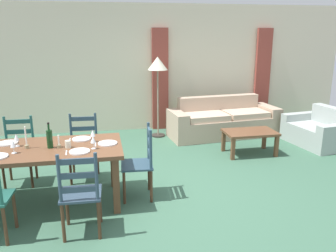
{
  "coord_description": "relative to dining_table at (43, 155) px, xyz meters",
  "views": [
    {
      "loc": [
        -0.78,
        -4.25,
        2.1
      ],
      "look_at": [
        0.19,
        0.62,
        0.75
      ],
      "focal_mm": 36.82,
      "sensor_mm": 36.0,
      "label": 1
    }
  ],
  "objects": [
    {
      "name": "candle_tall",
      "position": [
        -0.18,
        0.02,
        0.16
      ],
      "size": [
        0.05,
        0.05,
        0.27
      ],
      "color": "#998C66",
      "rests_on": "dining_table"
    },
    {
      "name": "ground_plane",
      "position": [
        1.5,
        0.07,
        -0.67
      ],
      "size": [
        9.6,
        9.6,
        0.02
      ],
      "primitive_type": "cube",
      "color": "#3A624B"
    },
    {
      "name": "wine_bottle",
      "position": [
        0.09,
        -0.02,
        0.2
      ],
      "size": [
        0.07,
        0.07,
        0.32
      ],
      "color": "#143819",
      "rests_on": "dining_table"
    },
    {
      "name": "dinner_plate_head_east",
      "position": [
        0.78,
        0.0,
        0.1
      ],
      "size": [
        0.24,
        0.24,
        0.02
      ],
      "primitive_type": "cylinder",
      "color": "white",
      "rests_on": "dining_table"
    },
    {
      "name": "curtain_panel_right",
      "position": [
        4.42,
        3.23,
        0.44
      ],
      "size": [
        0.35,
        0.08,
        2.2
      ],
      "primitive_type": "cube",
      "color": "brown",
      "rests_on": "ground_plane"
    },
    {
      "name": "dinner_plate_far_left",
      "position": [
        -0.45,
        0.25,
        0.1
      ],
      "size": [
        0.24,
        0.24,
        0.02
      ],
      "primitive_type": "cylinder",
      "color": "white",
      "rests_on": "dining_table"
    },
    {
      "name": "candle_short",
      "position": [
        0.2,
        -0.04,
        0.13
      ],
      "size": [
        0.05,
        0.05,
        0.16
      ],
      "color": "#998C66",
      "rests_on": "dining_table"
    },
    {
      "name": "standing_lamp",
      "position": [
        1.87,
        2.67,
        0.75
      ],
      "size": [
        0.4,
        0.4,
        1.64
      ],
      "color": "#332D28",
      "rests_on": "ground_plane"
    },
    {
      "name": "fork_near_right",
      "position": [
        0.3,
        -0.25,
        0.09
      ],
      "size": [
        0.02,
        0.17,
        0.01
      ],
      "primitive_type": "cube",
      "rotation": [
        0.0,
        0.0,
        0.04
      ],
      "color": "silver",
      "rests_on": "dining_table"
    },
    {
      "name": "couch",
      "position": [
        3.21,
        2.48,
        -0.37
      ],
      "size": [
        2.35,
        1.02,
        0.8
      ],
      "color": "tan",
      "rests_on": "ground_plane"
    },
    {
      "name": "armchair_upholstered",
      "position": [
        4.84,
        1.53,
        -0.41
      ],
      "size": [
        0.96,
        1.26,
        0.72
      ],
      "color": "#A5AFAA",
      "rests_on": "ground_plane"
    },
    {
      "name": "dining_chair_near_right",
      "position": [
        0.47,
        -0.78,
        -0.19
      ],
      "size": [
        0.43,
        0.41,
        0.96
      ],
      "color": "#304354",
      "rests_on": "ground_plane"
    },
    {
      "name": "dining_chair_far_right",
      "position": [
        0.44,
        0.75,
        -0.19
      ],
      "size": [
        0.44,
        0.42,
        0.96
      ],
      "color": "#2C4655",
      "rests_on": "ground_plane"
    },
    {
      "name": "wall_far",
      "position": [
        1.5,
        3.37,
        0.69
      ],
      "size": [
        9.6,
        0.16,
        2.7
      ],
      "primitive_type": "cube",
      "color": "beige",
      "rests_on": "ground_plane"
    },
    {
      "name": "dinner_plate_far_right",
      "position": [
        0.45,
        0.25,
        0.1
      ],
      "size": [
        0.24,
        0.24,
        0.02
      ],
      "primitive_type": "cylinder",
      "color": "white",
      "rests_on": "dining_table"
    },
    {
      "name": "fork_far_right",
      "position": [
        0.3,
        0.25,
        0.09
      ],
      "size": [
        0.02,
        0.17,
        0.01
      ],
      "primitive_type": "cube",
      "rotation": [
        0.0,
        0.0,
        -0.04
      ],
      "color": "silver",
      "rests_on": "dining_table"
    },
    {
      "name": "wine_glass_near_left",
      "position": [
        -0.29,
        -0.14,
        0.2
      ],
      "size": [
        0.06,
        0.06,
        0.16
      ],
      "color": "white",
      "rests_on": "dining_table"
    },
    {
      "name": "wine_glass_far_left",
      "position": [
        -0.31,
        0.12,
        0.2
      ],
      "size": [
        0.06,
        0.06,
        0.16
      ],
      "color": "white",
      "rests_on": "dining_table"
    },
    {
      "name": "dining_table",
      "position": [
        0.0,
        0.0,
        0.0
      ],
      "size": [
        1.9,
        0.96,
        0.75
      ],
      "color": "brown",
      "rests_on": "ground_plane"
    },
    {
      "name": "coffee_cup_primary",
      "position": [
        0.31,
        -0.05,
        0.13
      ],
      "size": [
        0.07,
        0.07,
        0.09
      ],
      "primitive_type": "cylinder",
      "color": "beige",
      "rests_on": "dining_table"
    },
    {
      "name": "fork_head_east",
      "position": [
        0.63,
        0.0,
        0.09
      ],
      "size": [
        0.02,
        0.17,
        0.01
      ],
      "primitive_type": "cube",
      "rotation": [
        0.0,
        0.0,
        -0.01
      ],
      "color": "silver",
      "rests_on": "dining_table"
    },
    {
      "name": "dining_chair_head_east",
      "position": [
        1.19,
        -0.01,
        -0.19
      ],
      "size": [
        0.43,
        0.44,
        0.96
      ],
      "color": "#2C4657",
      "rests_on": "ground_plane"
    },
    {
      "name": "curtain_panel_left",
      "position": [
        2.02,
        3.23,
        0.44
      ],
      "size": [
        0.35,
        0.08,
        2.2
      ],
      "primitive_type": "cube",
      "color": "brown",
      "rests_on": "ground_plane"
    },
    {
      "name": "wine_glass_far_right",
      "position": [
        0.6,
        0.12,
        0.2
      ],
      "size": [
        0.06,
        0.06,
        0.16
      ],
      "color": "white",
      "rests_on": "dining_table"
    },
    {
      "name": "dining_chair_far_left",
      "position": [
        -0.45,
        0.76,
        -0.19
      ],
      "size": [
        0.42,
        0.4,
        0.96
      ],
      "color": "#225650",
      "rests_on": "ground_plane"
    },
    {
      "name": "wine_glass_near_right",
      "position": [
        0.61,
        -0.15,
        0.2
      ],
      "size": [
        0.06,
        0.06,
        0.16
      ],
      "color": "white",
      "rests_on": "dining_table"
    },
    {
      "name": "coffee_table",
      "position": [
        3.28,
        1.27,
        -0.31
      ],
      "size": [
        0.9,
        0.56,
        0.42
      ],
      "color": "brown",
      "rests_on": "ground_plane"
    },
    {
      "name": "dinner_plate_near_right",
      "position": [
        0.45,
        -0.25,
        0.1
      ],
      "size": [
        0.24,
        0.24,
        0.02
      ],
      "primitive_type": "cylinder",
      "color": "white",
      "rests_on": "dining_table"
    }
  ]
}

